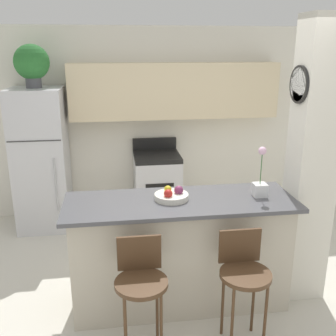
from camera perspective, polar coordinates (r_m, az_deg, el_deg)
ground_plane at (r=3.90m, az=1.71°, el=-18.68°), size 14.00×14.00×0.00m
wall_back at (r=5.41m, az=-0.91°, el=8.52°), size 5.60×0.38×2.55m
pillar_right at (r=3.71m, az=20.09°, el=0.42°), size 0.38×0.32×2.55m
counter_bar at (r=3.62m, az=1.79°, el=-12.10°), size 2.01×0.70×1.02m
refrigerator at (r=5.26m, az=-17.90°, el=1.12°), size 0.65×0.69×1.81m
stove_range at (r=5.38m, az=-1.59°, el=-2.61°), size 0.61×0.62×1.07m
bar_stool_left at (r=3.04m, az=-3.96°, el=-16.10°), size 0.40×0.40×0.93m
bar_stool_right at (r=3.18m, az=10.93°, el=-14.75°), size 0.40×0.40×0.93m
potted_plant_on_fridge at (r=5.08m, az=-19.16°, el=14.16°), size 0.42×0.42×0.51m
orchid_vase at (r=3.55m, az=13.20°, el=-2.09°), size 0.12×0.12×0.45m
fruit_bowl at (r=3.41m, az=0.54°, el=-4.00°), size 0.30×0.30×0.12m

